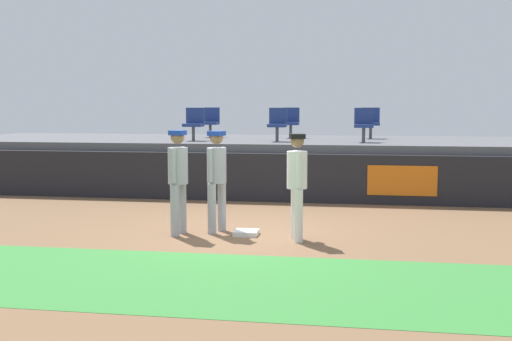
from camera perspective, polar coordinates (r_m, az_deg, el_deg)
The scene contains 14 objects.
ground_plane at distance 10.75m, azimuth -1.73°, elevation -5.82°, with size 60.00×60.00×0.00m, color brown.
grass_foreground_strip at distance 8.04m, azimuth -5.73°, elevation -9.85°, with size 18.00×2.80×0.01m, color #388438.
first_base at distance 10.68m, azimuth -0.88°, elevation -5.68°, with size 0.40×0.40×0.08m, color white.
player_fielder_home at distance 10.15m, azimuth 3.76°, elevation -0.79°, with size 0.40×0.57×1.74m.
player_runner_visitor at distance 10.65m, azimuth -7.10°, elevation -0.37°, with size 0.37×0.49×1.77m.
player_coach_visitor at distance 10.78m, azimuth -3.59°, elevation -0.32°, with size 0.43×0.47×1.75m.
field_wall at distance 14.33m, azimuth 1.23°, elevation -0.64°, with size 18.00×0.26×1.10m.
bleacher_platform at distance 16.86m, azimuth 2.43°, elevation 0.67°, with size 18.00×4.80×1.29m, color #59595E.
seat_front_right at distance 15.54m, azimuth 9.77°, elevation 4.28°, with size 0.46×0.44×0.84m.
seat_back_left at distance 17.83m, azimuth -4.13°, elevation 4.55°, with size 0.45×0.44×0.84m.
seat_back_right at distance 17.34m, azimuth 10.39°, elevation 4.43°, with size 0.48×0.44×0.84m.
seat_front_left at distance 16.09m, azimuth -5.66°, elevation 4.39°, with size 0.47×0.44×0.84m.
seat_front_center at distance 15.67m, azimuth 1.96°, elevation 4.38°, with size 0.45×0.44×0.84m.
seat_back_center at distance 17.44m, azimuth 3.20°, elevation 4.52°, with size 0.44×0.44×0.84m.
Camera 1 is at (2.04, -10.33, 2.18)m, focal length 44.01 mm.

